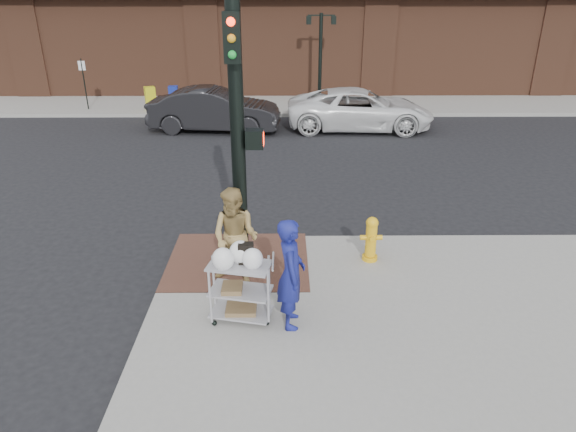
{
  "coord_description": "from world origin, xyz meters",
  "views": [
    {
      "loc": [
        0.33,
        -8.19,
        5.21
      ],
      "look_at": [
        0.4,
        0.63,
        1.25
      ],
      "focal_mm": 32.0,
      "sensor_mm": 36.0,
      "label": 1
    }
  ],
  "objects_px": {
    "minivan_white": "(360,109)",
    "sedan_dark": "(214,110)",
    "fire_hydrant": "(371,238)",
    "woman_blue": "(291,274)",
    "lamp_post": "(320,49)",
    "utility_cart": "(240,286)",
    "traffic_signal_pole": "(239,132)",
    "pedestrian_tan": "(235,237)"
  },
  "relations": [
    {
      "from": "utility_cart",
      "to": "fire_hydrant",
      "type": "relative_size",
      "value": 1.46
    },
    {
      "from": "minivan_white",
      "to": "woman_blue",
      "type": "bearing_deg",
      "value": 170.43
    },
    {
      "from": "minivan_white",
      "to": "sedan_dark",
      "type": "bearing_deg",
      "value": 95.03
    },
    {
      "from": "pedestrian_tan",
      "to": "minivan_white",
      "type": "relative_size",
      "value": 0.32
    },
    {
      "from": "woman_blue",
      "to": "sedan_dark",
      "type": "distance_m",
      "value": 13.22
    },
    {
      "from": "minivan_white",
      "to": "fire_hydrant",
      "type": "height_order",
      "value": "minivan_white"
    },
    {
      "from": "woman_blue",
      "to": "utility_cart",
      "type": "xyz_separation_m",
      "value": [
        -0.82,
        0.15,
        -0.31
      ]
    },
    {
      "from": "traffic_signal_pole",
      "to": "minivan_white",
      "type": "distance_m",
      "value": 11.95
    },
    {
      "from": "traffic_signal_pole",
      "to": "utility_cart",
      "type": "height_order",
      "value": "traffic_signal_pole"
    },
    {
      "from": "minivan_white",
      "to": "utility_cart",
      "type": "distance_m",
      "value": 13.5
    },
    {
      "from": "woman_blue",
      "to": "minivan_white",
      "type": "xyz_separation_m",
      "value": [
        2.9,
        13.13,
        -0.29
      ]
    },
    {
      "from": "woman_blue",
      "to": "pedestrian_tan",
      "type": "bearing_deg",
      "value": 35.05
    },
    {
      "from": "sedan_dark",
      "to": "utility_cart",
      "type": "height_order",
      "value": "sedan_dark"
    },
    {
      "from": "lamp_post",
      "to": "utility_cart",
      "type": "distance_m",
      "value": 17.33
    },
    {
      "from": "woman_blue",
      "to": "utility_cart",
      "type": "distance_m",
      "value": 0.89
    },
    {
      "from": "woman_blue",
      "to": "pedestrian_tan",
      "type": "distance_m",
      "value": 1.65
    },
    {
      "from": "pedestrian_tan",
      "to": "fire_hydrant",
      "type": "height_order",
      "value": "pedestrian_tan"
    },
    {
      "from": "minivan_white",
      "to": "utility_cart",
      "type": "bearing_deg",
      "value": 166.89
    },
    {
      "from": "traffic_signal_pole",
      "to": "fire_hydrant",
      "type": "distance_m",
      "value": 3.36
    },
    {
      "from": "sedan_dark",
      "to": "minivan_white",
      "type": "bearing_deg",
      "value": -83.3
    },
    {
      "from": "woman_blue",
      "to": "fire_hydrant",
      "type": "height_order",
      "value": "woman_blue"
    },
    {
      "from": "traffic_signal_pole",
      "to": "sedan_dark",
      "type": "bearing_deg",
      "value": 99.8
    },
    {
      "from": "pedestrian_tan",
      "to": "sedan_dark",
      "type": "distance_m",
      "value": 11.74
    },
    {
      "from": "sedan_dark",
      "to": "utility_cart",
      "type": "bearing_deg",
      "value": -166.62
    },
    {
      "from": "minivan_white",
      "to": "traffic_signal_pole",
      "type": "bearing_deg",
      "value": 164.01
    },
    {
      "from": "utility_cart",
      "to": "fire_hydrant",
      "type": "distance_m",
      "value": 3.15
    },
    {
      "from": "traffic_signal_pole",
      "to": "fire_hydrant",
      "type": "height_order",
      "value": "traffic_signal_pole"
    },
    {
      "from": "traffic_signal_pole",
      "to": "woman_blue",
      "type": "height_order",
      "value": "traffic_signal_pole"
    },
    {
      "from": "pedestrian_tan",
      "to": "woman_blue",
      "type": "bearing_deg",
      "value": -32.84
    },
    {
      "from": "lamp_post",
      "to": "utility_cart",
      "type": "bearing_deg",
      "value": -97.96
    },
    {
      "from": "woman_blue",
      "to": "utility_cart",
      "type": "bearing_deg",
      "value": 77.91
    },
    {
      "from": "pedestrian_tan",
      "to": "utility_cart",
      "type": "distance_m",
      "value": 1.22
    },
    {
      "from": "traffic_signal_pole",
      "to": "minivan_white",
      "type": "relative_size",
      "value": 0.88
    },
    {
      "from": "fire_hydrant",
      "to": "utility_cart",
      "type": "bearing_deg",
      "value": -141.01
    },
    {
      "from": "traffic_signal_pole",
      "to": "sedan_dark",
      "type": "distance_m",
      "value": 11.27
    },
    {
      "from": "traffic_signal_pole",
      "to": "fire_hydrant",
      "type": "bearing_deg",
      "value": 3.31
    },
    {
      "from": "lamp_post",
      "to": "fire_hydrant",
      "type": "xyz_separation_m",
      "value": [
        0.06,
        -15.08,
        -1.99
      ]
    },
    {
      "from": "sedan_dark",
      "to": "fire_hydrant",
      "type": "bearing_deg",
      "value": -153.11
    },
    {
      "from": "fire_hydrant",
      "to": "woman_blue",
      "type": "bearing_deg",
      "value": -127.33
    },
    {
      "from": "minivan_white",
      "to": "lamp_post",
      "type": "bearing_deg",
      "value": 21.02
    },
    {
      "from": "traffic_signal_pole",
      "to": "utility_cart",
      "type": "relative_size",
      "value": 3.65
    },
    {
      "from": "utility_cart",
      "to": "traffic_signal_pole",
      "type": "bearing_deg",
      "value": 92.81
    }
  ]
}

